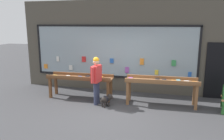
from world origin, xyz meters
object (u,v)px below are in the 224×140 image
Objects in this scene: display_table_left at (80,79)px; display_table_right at (161,83)px; person_browsing at (96,77)px; small_dog at (106,99)px.

display_table_left is 2.97m from display_table_right.
display_table_right is 2.23m from person_browsing.
person_browsing reaches higher than display_table_left.
display_table_left is 1.41m from small_dog.
display_table_left is 1.00× the size of display_table_right.
display_table_left reaches higher than small_dog.
display_table_right is 1.95m from small_dog.
display_table_right is (2.97, 0.00, 0.05)m from display_table_left.
person_browsing is at bearing 100.14° from small_dog.
small_dog is at bearing -160.83° from display_table_right.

